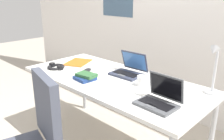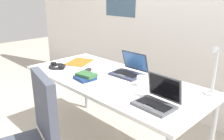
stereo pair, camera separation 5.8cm
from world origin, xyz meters
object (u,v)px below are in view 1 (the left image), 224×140
object	(u,v)px
desk_lamp	(213,70)
computer_mouse	(87,70)
laptop_by_keyboard	(159,99)
coffee_mug	(142,81)
headphones	(56,67)
laptop_far_corner	(129,70)
cell_phone	(161,84)
book_stack	(85,77)
paper_folder_far_corner	(78,62)

from	to	relation	value
desk_lamp	computer_mouse	bearing A→B (deg)	-164.26
laptop_by_keyboard	coffee_mug	distance (m)	0.37
computer_mouse	headphones	bearing A→B (deg)	-162.33
laptop_far_corner	laptop_by_keyboard	xyz separation A→B (m)	(0.57, -0.34, -0.00)
computer_mouse	laptop_far_corner	bearing A→B (deg)	24.94
computer_mouse	cell_phone	world-z (taller)	computer_mouse
laptop_far_corner	headphones	size ratio (longest dim) A/B	1.41
laptop_by_keyboard	computer_mouse	bearing A→B (deg)	172.60
computer_mouse	book_stack	xyz separation A→B (m)	(0.16, -0.16, 0.01)
cell_phone	paper_folder_far_corner	xyz separation A→B (m)	(-1.04, -0.08, -0.00)
computer_mouse	headphones	xyz separation A→B (m)	(-0.33, -0.15, -0.00)
book_stack	laptop_far_corner	bearing A→B (deg)	63.05
laptop_by_keyboard	paper_folder_far_corner	bearing A→B (deg)	168.59
desk_lamp	laptop_by_keyboard	bearing A→B (deg)	-113.47
laptop_far_corner	book_stack	distance (m)	0.43
paper_folder_far_corner	cell_phone	bearing A→B (deg)	4.50
laptop_far_corner	coffee_mug	bearing A→B (deg)	-28.00
cell_phone	coffee_mug	distance (m)	0.17
desk_lamp	laptop_by_keyboard	world-z (taller)	desk_lamp
laptop_by_keyboard	paper_folder_far_corner	distance (m)	1.27
laptop_by_keyboard	headphones	bearing A→B (deg)	-178.48
cell_phone	book_stack	size ratio (longest dim) A/B	0.69
desk_lamp	headphones	size ratio (longest dim) A/B	1.87
desk_lamp	book_stack	distance (m)	1.07
coffee_mug	desk_lamp	bearing A→B (deg)	25.09
desk_lamp	laptop_far_corner	bearing A→B (deg)	-173.28
laptop_far_corner	headphones	bearing A→B (deg)	-150.95
computer_mouse	cell_phone	distance (m)	0.75
laptop_far_corner	coffee_mug	size ratio (longest dim) A/B	2.68
laptop_far_corner	cell_phone	xyz separation A→B (m)	(0.37, -0.01, -0.04)
desk_lamp	coffee_mug	bearing A→B (deg)	-154.91
laptop_far_corner	book_stack	bearing A→B (deg)	-116.95
headphones	coffee_mug	world-z (taller)	coffee_mug
laptop_far_corner	computer_mouse	bearing A→B (deg)	-147.58
book_stack	coffee_mug	bearing A→B (deg)	27.46
desk_lamp	coffee_mug	xyz separation A→B (m)	(-0.49, -0.23, -0.15)
desk_lamp	paper_folder_far_corner	distance (m)	1.45
laptop_far_corner	paper_folder_far_corner	distance (m)	0.68
headphones	book_stack	size ratio (longest dim) A/B	1.09
cell_phone	laptop_far_corner	bearing A→B (deg)	170.04
computer_mouse	headphones	distance (m)	0.36
book_stack	coffee_mug	size ratio (longest dim) A/B	1.74
laptop_by_keyboard	computer_mouse	xyz separation A→B (m)	(-0.92, 0.12, -0.03)
laptop_far_corner	computer_mouse	distance (m)	0.42
desk_lamp	paper_folder_far_corner	world-z (taller)	desk_lamp
headphones	coffee_mug	size ratio (longest dim) A/B	1.89
paper_folder_far_corner	laptop_far_corner	bearing A→B (deg)	7.85
computer_mouse	headphones	size ratio (longest dim) A/B	0.45
paper_folder_far_corner	book_stack	bearing A→B (deg)	-30.94
cell_phone	headphones	world-z (taller)	headphones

